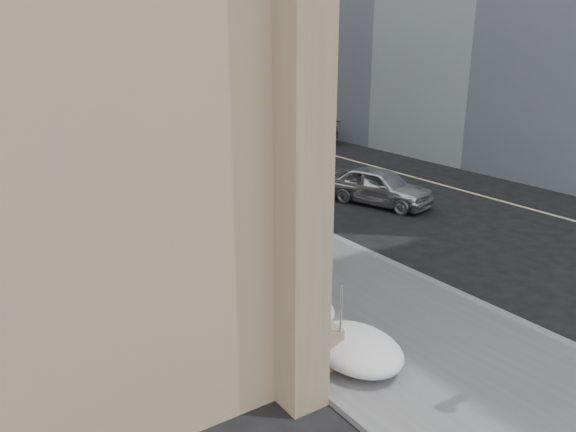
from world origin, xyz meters
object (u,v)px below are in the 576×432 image
at_px(car_silver, 379,186).
at_px(car_grey, 298,129).
at_px(mounted_horse_left, 235,226).
at_px(pedestrian, 294,217).
at_px(mounted_horse_right, 271,197).

relative_size(car_silver, car_grey, 0.83).
xyz_separation_m(mounted_horse_left, pedestrian, (1.88, -0.04, -0.08)).
relative_size(mounted_horse_left, mounted_horse_right, 1.01).
relative_size(mounted_horse_right, pedestrian, 1.34).
height_order(pedestrian, car_grey, pedestrian).
bearing_deg(car_grey, mounted_horse_right, 29.00).
height_order(pedestrian, car_silver, pedestrian).
relative_size(pedestrian, car_grey, 0.40).
bearing_deg(pedestrian, car_grey, 43.85).
relative_size(mounted_horse_right, car_silver, 0.65).
distance_m(mounted_horse_left, car_silver, 7.64).
height_order(car_silver, car_grey, car_grey).
bearing_deg(pedestrian, car_silver, 12.10).
height_order(mounted_horse_right, car_grey, mounted_horse_right).
height_order(mounted_horse_right, car_silver, mounted_horse_right).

